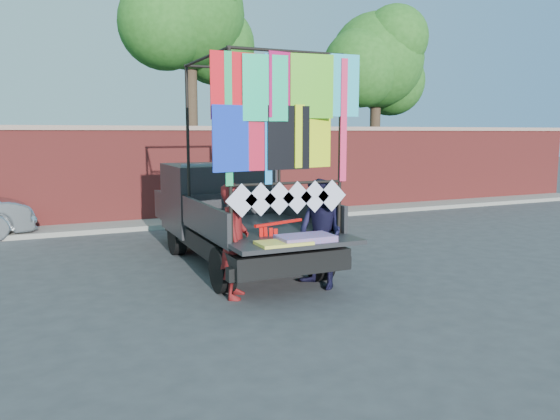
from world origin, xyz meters
name	(u,v)px	position (x,y,z in m)	size (l,w,h in m)	color
ground	(270,284)	(0.00, 0.00, 0.00)	(90.00, 90.00, 0.00)	#38383A
brick_wall	(169,173)	(0.00, 7.00, 1.33)	(30.00, 0.45, 2.61)	#9B302D
curb	(176,222)	(0.00, 6.30, 0.06)	(30.00, 1.20, 0.12)	gray
tree_mid	(191,18)	(1.02, 8.12, 5.70)	(4.20, 3.30, 7.73)	#38281C
tree_right	(378,64)	(7.52, 8.12, 4.75)	(4.20, 3.30, 6.62)	#38281C
pickup_truck	(227,211)	(0.00, 2.12, 0.91)	(2.27, 5.71, 3.59)	black
woman	(235,241)	(-0.75, -0.42, 0.85)	(0.62, 0.41, 1.70)	maroon
man	(320,234)	(0.64, -0.49, 0.86)	(0.84, 0.65, 1.72)	black
streamer_bundle	(273,236)	(-0.15, -0.47, 0.89)	(0.90, 0.34, 0.64)	red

